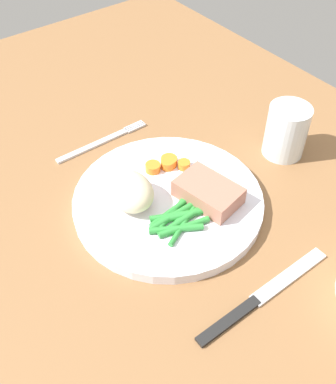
% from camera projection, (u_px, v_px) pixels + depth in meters
% --- Properties ---
extents(dining_table, '(1.20, 0.90, 0.02)m').
position_uv_depth(dining_table, '(154.00, 212.00, 0.66)').
color(dining_table, brown).
rests_on(dining_table, ground).
extents(dinner_plate, '(0.27, 0.27, 0.02)m').
position_uv_depth(dinner_plate, '(168.00, 201.00, 0.65)').
color(dinner_plate, white).
rests_on(dinner_plate, dining_table).
extents(meat_portion, '(0.10, 0.07, 0.03)m').
position_uv_depth(meat_portion, '(208.00, 192.00, 0.63)').
color(meat_portion, '#A86B56').
rests_on(meat_portion, dinner_plate).
extents(mashed_potatoes, '(0.08, 0.06, 0.04)m').
position_uv_depth(mashed_potatoes, '(129.00, 191.00, 0.62)').
color(mashed_potatoes, beige).
rests_on(mashed_potatoes, dinner_plate).
extents(carrot_slices, '(0.04, 0.06, 0.01)m').
position_uv_depth(carrot_slices, '(167.00, 164.00, 0.68)').
color(carrot_slices, orange).
rests_on(carrot_slices, dinner_plate).
extents(green_beans, '(0.06, 0.09, 0.01)m').
position_uv_depth(green_beans, '(178.00, 219.00, 0.61)').
color(green_beans, '#2D8C38').
rests_on(green_beans, dinner_plate).
extents(fork, '(0.01, 0.17, 0.00)m').
position_uv_depth(fork, '(102.00, 142.00, 0.75)').
color(fork, silver).
rests_on(fork, dining_table).
extents(knife, '(0.02, 0.20, 0.01)m').
position_uv_depth(knife, '(261.00, 297.00, 0.54)').
color(knife, black).
rests_on(knife, dining_table).
extents(water_glass, '(0.06, 0.06, 0.08)m').
position_uv_depth(water_glass, '(286.00, 134.00, 0.71)').
color(water_glass, silver).
rests_on(water_glass, dining_table).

